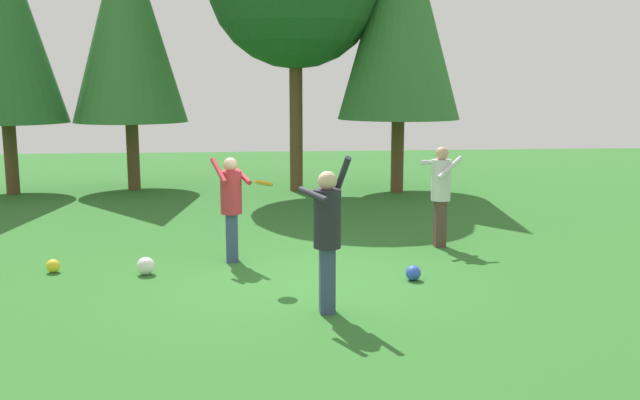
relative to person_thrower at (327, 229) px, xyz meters
The scene contains 11 objects.
ground_plane 1.75m from the person_thrower, 99.26° to the left, with size 40.00×40.00×0.00m, color #2D6B28.
person_thrower is the anchor object (origin of this frame).
person_catcher 2.93m from the person_thrower, 115.24° to the left, with size 0.67×0.71×1.68m.
person_bystander 4.09m from the person_thrower, 54.77° to the left, with size 0.75×0.71×1.76m.
frisbee 1.76m from the person_thrower, 115.63° to the left, with size 0.37×0.37×0.12m.
ball_blue 2.13m from the person_thrower, 42.50° to the left, with size 0.22×0.22×0.22m, color blue.
ball_white 3.34m from the person_thrower, 141.79° to the left, with size 0.27×0.27×0.27m, color white.
ball_yellow 4.63m from the person_thrower, 150.34° to the left, with size 0.21×0.21×0.21m, color yellow.
tree_far_left 12.94m from the person_thrower, 124.97° to the left, with size 3.04×3.04×7.26m.
tree_right 10.67m from the person_thrower, 73.03° to the left, with size 3.18×3.18×7.60m.
tree_left 12.00m from the person_thrower, 111.03° to the left, with size 3.01×3.01×7.20m.
Camera 1 is at (-0.68, -9.50, 2.79)m, focal length 38.30 mm.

